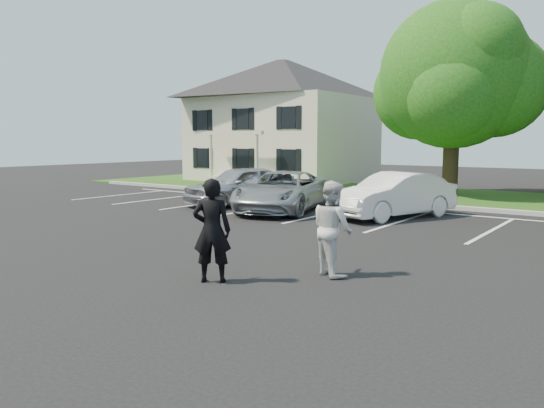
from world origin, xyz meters
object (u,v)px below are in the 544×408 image
Objects in this scene: house at (282,121)px; tree at (457,78)px; man_white_shirt at (332,228)px; man_black_suit at (212,230)px; car_white_sedan at (394,195)px; car_silver_west at (240,185)px; car_silver_minivan at (283,191)px.

tree is at bearing -15.95° from house.
house reaches higher than man_white_shirt.
tree reaches higher than man_black_suit.
tree is at bearing 114.02° from car_white_sedan.
man_white_shirt reaches higher than car_white_sedan.
man_white_shirt is at bearing -52.76° from house.
man_white_shirt is 0.40× the size of car_white_sedan.
man_white_shirt is at bearing -24.56° from car_silver_west.
car_silver_minivan is at bearing -111.45° from tree.
car_silver_west reaches higher than car_white_sedan.
house is 13.49m from car_silver_west.
man_black_suit is at bearing -66.12° from car_white_sedan.
car_silver_minivan is (-6.06, 7.03, -0.18)m from man_white_shirt.
tree is 9.09m from car_white_sedan.
car_silver_minivan is at bearing -146.83° from car_white_sedan.
house is at bearing 158.23° from car_white_sedan.
car_silver_minivan is 4.04m from car_white_sedan.
car_white_sedan reaches higher than car_silver_minivan.
car_silver_west is at bearing -156.10° from car_white_sedan.
tree is at bearing -121.50° from man_black_suit.
house is 24.82m from man_black_suit.
house reaches higher than car_white_sedan.
man_black_suit reaches higher than car_silver_minivan.
man_white_shirt is 0.39× the size of car_silver_west.
man_black_suit is 0.41× the size of car_silver_west.
house is at bearing 164.05° from tree.
car_silver_west is at bearing -125.37° from tree.
car_silver_minivan is at bearing -54.97° from house.
tree is 4.60× the size of man_black_suit.
man_black_suit is at bearing -86.37° from tree.
car_silver_west is (-6.95, 9.26, -0.16)m from man_black_suit.
tree is 11.08m from car_silver_west.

